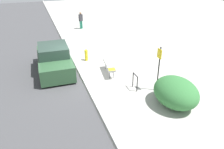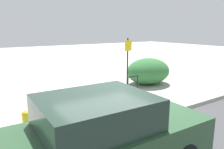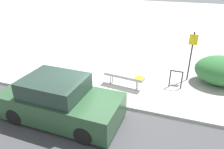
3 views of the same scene
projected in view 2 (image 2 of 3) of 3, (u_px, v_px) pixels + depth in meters
name	position (u px, v px, depth m)	size (l,w,h in m)	color
ground_plane	(113.00, 131.00, 5.89)	(60.00, 60.00, 0.00)	#ADAAA3
curb	(113.00, 129.00, 5.88)	(60.00, 0.20, 0.13)	#A8A8A3
bench	(94.00, 96.00, 7.26)	(1.82, 0.59, 0.59)	#515156
bike_rack	(133.00, 84.00, 8.94)	(0.55, 0.05, 0.83)	black
sign_post	(128.00, 59.00, 9.81)	(0.36, 0.08, 2.30)	black
fire_hydrant	(27.00, 124.00, 5.38)	(0.36, 0.22, 0.77)	gold
shrub_hedge	(148.00, 71.00, 10.81)	(2.27, 1.82, 1.28)	#337038
parked_car_near	(102.00, 139.00, 4.08)	(4.19, 1.93, 1.54)	black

